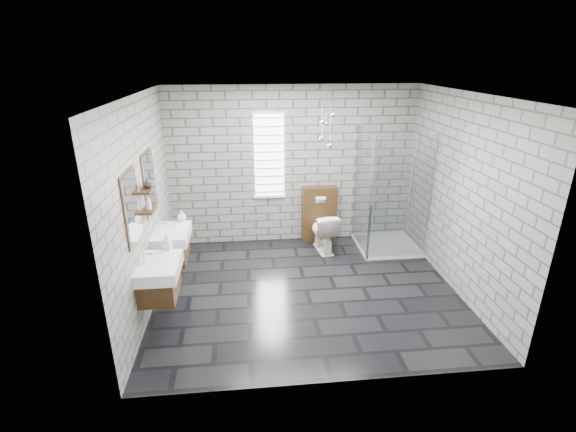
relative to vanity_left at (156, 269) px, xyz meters
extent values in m
cube|color=black|center=(1.91, 0.58, -0.77)|extent=(4.20, 3.60, 0.02)
cube|color=white|center=(1.91, 0.58, 1.95)|extent=(4.20, 3.60, 0.02)
cube|color=gray|center=(1.91, 2.39, 0.59)|extent=(4.20, 0.02, 2.70)
cube|color=gray|center=(1.91, -1.23, 0.59)|extent=(4.20, 0.02, 2.70)
cube|color=gray|center=(-0.20, 0.58, 0.59)|extent=(0.02, 3.60, 2.70)
cube|color=gray|center=(4.02, 0.58, 0.59)|extent=(0.02, 3.60, 2.70)
cube|color=#452C15|center=(0.02, 0.00, -0.21)|extent=(0.42, 0.62, 0.30)
cube|color=silver|center=(0.22, 0.00, -0.18)|extent=(0.02, 0.35, 0.01)
cube|color=white|center=(0.04, 0.00, 0.02)|extent=(0.47, 0.70, 0.15)
cylinder|color=silver|center=(-0.11, 0.00, 0.15)|extent=(0.04, 0.04, 0.12)
cylinder|color=silver|center=(-0.06, 0.00, 0.20)|extent=(0.10, 0.02, 0.02)
cube|color=white|center=(-0.17, 0.00, 0.79)|extent=(0.03, 0.55, 0.80)
cube|color=#452C15|center=(-0.19, 0.00, 0.79)|extent=(0.01, 0.59, 0.84)
cube|color=#452C15|center=(0.02, 0.96, -0.21)|extent=(0.42, 0.62, 0.30)
cube|color=silver|center=(0.22, 0.96, -0.18)|extent=(0.02, 0.35, 0.01)
cube|color=white|center=(0.04, 0.96, 0.02)|extent=(0.47, 0.70, 0.15)
cylinder|color=silver|center=(-0.11, 0.96, 0.15)|extent=(0.04, 0.04, 0.12)
cylinder|color=silver|center=(-0.06, 0.96, 0.20)|extent=(0.10, 0.02, 0.02)
cube|color=white|center=(-0.17, 0.96, 0.79)|extent=(0.03, 0.55, 0.80)
cube|color=#452C15|center=(-0.19, 0.96, 0.79)|extent=(0.01, 0.59, 0.84)
cube|color=#452C15|center=(-0.12, 0.53, 0.56)|extent=(0.14, 0.30, 0.03)
cube|color=#452C15|center=(-0.12, 0.53, 0.82)|extent=(0.14, 0.30, 0.03)
cube|color=white|center=(1.51, 2.36, 0.79)|extent=(0.50, 0.02, 1.40)
cube|color=silver|center=(1.51, 2.35, 1.51)|extent=(0.56, 0.04, 0.04)
cube|color=silver|center=(1.51, 2.35, 0.07)|extent=(0.56, 0.04, 0.04)
cube|color=silver|center=(1.51, 2.34, 0.16)|extent=(0.48, 0.01, 0.02)
cube|color=silver|center=(1.51, 2.34, 0.30)|extent=(0.48, 0.01, 0.02)
cube|color=silver|center=(1.51, 2.34, 0.44)|extent=(0.48, 0.01, 0.02)
cube|color=silver|center=(1.51, 2.34, 0.58)|extent=(0.48, 0.01, 0.02)
cube|color=silver|center=(1.51, 2.34, 0.72)|extent=(0.48, 0.01, 0.02)
cube|color=silver|center=(1.51, 2.34, 0.86)|extent=(0.48, 0.01, 0.02)
cube|color=silver|center=(1.51, 2.34, 1.00)|extent=(0.48, 0.01, 0.02)
cube|color=silver|center=(1.51, 2.34, 1.14)|extent=(0.48, 0.01, 0.02)
cube|color=silver|center=(1.51, 2.34, 1.28)|extent=(0.48, 0.01, 0.03)
cube|color=silver|center=(1.51, 2.34, 1.42)|extent=(0.48, 0.01, 0.03)
cube|color=#452C15|center=(2.38, 2.28, -0.26)|extent=(0.60, 0.20, 1.00)
cube|color=silver|center=(2.38, 2.17, 0.04)|extent=(0.18, 0.01, 0.12)
cube|color=white|center=(3.51, 1.88, -0.73)|extent=(1.00, 1.00, 0.06)
cube|color=silver|center=(3.51, 1.39, 0.27)|extent=(1.00, 0.01, 2.00)
cube|color=silver|center=(3.02, 1.88, 0.27)|extent=(0.01, 1.00, 2.00)
cube|color=silver|center=(3.02, 1.39, 0.27)|extent=(0.03, 0.03, 2.00)
cube|color=silver|center=(3.99, 1.39, 0.27)|extent=(0.03, 0.03, 2.00)
cylinder|color=silver|center=(3.95, 2.08, 0.34)|extent=(0.02, 0.02, 1.80)
cylinder|color=silver|center=(3.87, 2.08, 1.26)|extent=(0.14, 0.14, 0.02)
sphere|color=silver|center=(2.30, 1.86, 1.41)|extent=(0.09, 0.09, 0.09)
cylinder|color=silver|center=(2.30, 1.86, 1.70)|extent=(0.01, 0.01, 0.48)
sphere|color=silver|center=(2.45, 1.91, 1.04)|extent=(0.09, 0.09, 0.09)
cylinder|color=silver|center=(2.45, 1.91, 1.51)|extent=(0.01, 0.01, 0.86)
sphere|color=silver|center=(2.39, 2.02, 1.37)|extent=(0.09, 0.09, 0.09)
cylinder|color=silver|center=(2.39, 2.02, 1.68)|extent=(0.01, 0.01, 0.53)
sphere|color=silver|center=(2.33, 2.00, 1.14)|extent=(0.09, 0.09, 0.09)
cylinder|color=silver|center=(2.33, 2.00, 1.57)|extent=(0.01, 0.01, 0.75)
sphere|color=silver|center=(2.49, 1.98, 1.51)|extent=(0.09, 0.09, 0.09)
cylinder|color=silver|center=(2.49, 1.98, 1.75)|extent=(0.01, 0.01, 0.39)
imported|color=white|center=(2.38, 1.86, -0.42)|extent=(0.47, 0.71, 0.68)
imported|color=#B2B2B2|center=(0.09, 0.36, 0.20)|extent=(0.12, 0.12, 0.21)
imported|color=#B2B2B2|center=(0.14, 1.30, 0.18)|extent=(0.13, 0.13, 0.17)
imported|color=#B2B2B2|center=(-0.11, 0.50, 0.67)|extent=(0.10, 0.10, 0.19)
imported|color=#B2B2B2|center=(-0.11, 0.56, 0.89)|extent=(0.13, 0.13, 0.11)
camera|label=1|loc=(1.10, -4.53, 2.39)|focal=26.00mm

